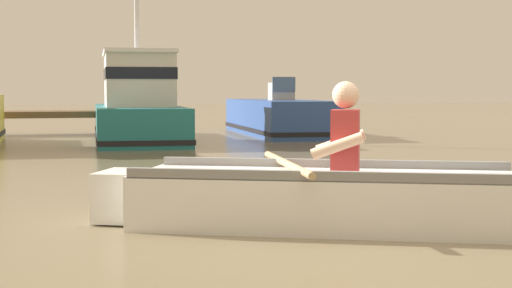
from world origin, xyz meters
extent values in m
plane|color=#7A6B4C|center=(0.00, 0.00, 0.00)|extent=(120.00, 120.00, 0.00)
cylinder|color=#4D3924|center=(0.19, 15.58, 0.60)|extent=(0.24, 0.24, 1.19)
cube|color=white|center=(0.04, 0.29, 0.22)|extent=(3.27, 2.34, 0.44)
cube|color=white|center=(-1.52, 1.05, 0.22)|extent=(0.62, 0.72, 0.42)
cube|color=gray|center=(-0.18, -0.17, 0.47)|extent=(2.77, 1.40, 0.08)
cube|color=gray|center=(0.26, 0.75, 0.47)|extent=(2.77, 1.40, 0.08)
cube|color=white|center=(0.13, 0.25, 0.40)|extent=(0.69, 1.03, 0.06)
cube|color=#B23333|center=(0.17, 0.23, 0.70)|extent=(0.35, 0.40, 0.52)
sphere|color=beige|center=(0.17, 0.23, 1.08)|extent=(0.22, 0.22, 0.22)
cylinder|color=beige|center=(0.03, 0.05, 0.68)|extent=(0.42, 0.27, 0.23)
cylinder|color=beige|center=(0.23, 0.45, 0.68)|extent=(0.42, 0.27, 0.23)
cylinder|color=tan|center=(-0.21, 0.58, 0.50)|extent=(0.33, 1.99, 0.06)
cube|color=#1E727A|center=(0.07, 12.06, 0.39)|extent=(2.29, 6.42, 0.78)
cube|color=black|center=(0.07, 12.06, 0.14)|extent=(2.33, 6.46, 0.10)
cube|color=silver|center=(0.02, 11.50, 1.34)|extent=(1.61, 2.75, 1.12)
cube|color=black|center=(0.02, 11.50, 1.48)|extent=(1.64, 2.78, 0.24)
cube|color=white|center=(0.02, 11.50, 1.93)|extent=(1.69, 2.88, 0.08)
cylinder|color=silver|center=(0.06, 11.91, 2.50)|extent=(0.10, 0.10, 3.44)
cube|color=#2D519E|center=(3.86, 13.54, 0.44)|extent=(2.15, 6.14, 0.88)
cube|color=black|center=(3.86, 13.54, 0.15)|extent=(2.19, 6.19, 0.10)
cube|color=#B2ADA3|center=(3.83, 13.08, 1.10)|extent=(0.62, 0.55, 0.44)
cube|color=slate|center=(3.80, 12.83, 1.28)|extent=(0.58, 0.09, 0.36)
camera|label=1|loc=(-2.30, -5.66, 1.11)|focal=55.01mm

